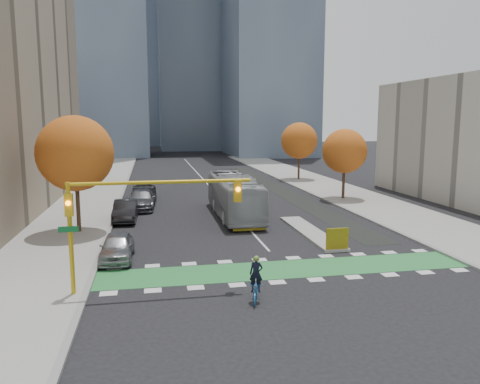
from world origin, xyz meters
name	(u,v)px	position (x,y,z in m)	size (l,w,h in m)	color
ground	(294,278)	(0.00, 0.00, 0.00)	(300.00, 300.00, 0.00)	black
sidewalk_west	(75,212)	(-13.50, 20.00, 0.07)	(7.00, 120.00, 0.15)	gray
sidewalk_east	(366,202)	(13.50, 20.00, 0.07)	(7.00, 120.00, 0.15)	gray
curb_west	(117,210)	(-10.00, 20.00, 0.07)	(0.30, 120.00, 0.16)	gray
curb_east	(332,203)	(10.00, 20.00, 0.07)	(0.30, 120.00, 0.16)	gray
bike_crossing	(286,269)	(0.00, 1.50, 0.01)	(20.00, 3.00, 0.01)	#297F3B
centre_line	(204,180)	(0.00, 40.00, 0.01)	(0.15, 70.00, 0.01)	silver
bike_lane_paint	(278,189)	(7.50, 30.00, 0.01)	(2.50, 50.00, 0.01)	black
median_island	(310,232)	(4.00, 9.00, 0.08)	(1.60, 10.00, 0.16)	gray
hazard_board	(337,239)	(4.00, 4.20, 0.80)	(1.40, 0.12, 1.30)	yellow
tower_ne	(268,22)	(20.00, 85.00, 30.00)	(18.00, 24.00, 60.00)	#47566B
tower_far	(156,22)	(-4.00, 140.00, 40.00)	(26.00, 26.00, 80.00)	#47566B
tree_west	(75,154)	(-12.00, 12.00, 5.62)	(5.20, 5.20, 8.22)	#332114
tree_east_near	(345,151)	(12.00, 22.00, 4.86)	(4.40, 4.40, 7.08)	#332114
tree_east_far	(299,141)	(12.50, 38.00, 5.24)	(4.80, 4.80, 7.65)	#332114
traffic_signal_west	(129,207)	(-7.93, -0.51, 4.03)	(8.53, 0.56, 5.20)	#BF9914
cyclist	(256,286)	(-2.56, -2.56, 0.69)	(1.08, 1.89, 2.06)	#215D98
bus	(234,196)	(-0.23, 15.88, 1.72)	(2.89, 12.34, 3.44)	#9A9FA1
parked_car_a	(117,247)	(-8.95, 5.00, 0.76)	(1.80, 4.46, 1.52)	gray
parked_car_b	(125,211)	(-9.00, 15.64, 0.82)	(1.73, 4.98, 1.64)	black
parked_car_c	(141,200)	(-7.84, 20.64, 0.85)	(2.38, 5.86, 1.70)	#4F4F54
parked_car_d	(144,192)	(-7.69, 26.15, 0.73)	(2.42, 5.25, 1.46)	black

